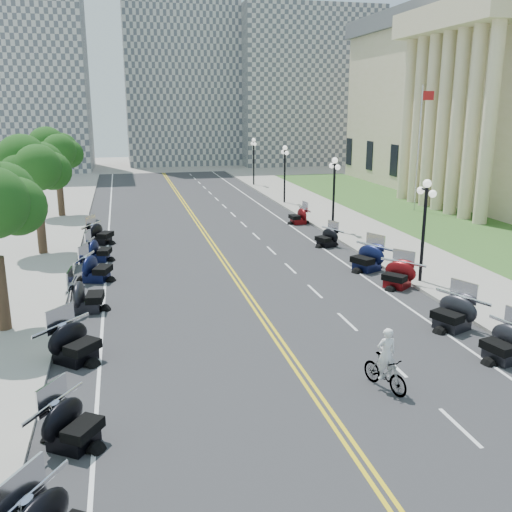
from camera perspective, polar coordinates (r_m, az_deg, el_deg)
ground at (r=22.41m, az=1.46°, el=-7.29°), size 160.00×160.00×0.00m
road at (r=31.68m, az=-3.13°, el=-0.64°), size 16.00×90.00×0.01m
centerline_yellow_a at (r=31.66m, az=-3.35°, el=-0.64°), size 0.12×90.00×0.00m
centerline_yellow_b at (r=31.70m, az=-2.92°, el=-0.62°), size 0.12×90.00×0.00m
edge_line_north at (r=33.35m, az=7.75°, el=0.05°), size 0.12×90.00×0.00m
edge_line_south at (r=31.25m, az=-14.76°, el=-1.33°), size 0.12×90.00×0.00m
lane_dash_4 at (r=17.00m, az=19.71°, el=-15.82°), size 0.12×2.00×0.00m
lane_dash_5 at (r=20.04m, az=13.49°, el=-10.47°), size 0.12×2.00×0.00m
lane_dash_6 at (r=23.37m, az=9.12°, el=-6.50°), size 0.12×2.00×0.00m
lane_dash_7 at (r=26.88m, az=5.91°, el=-3.52°), size 0.12×2.00×0.00m
lane_dash_8 at (r=30.52m, az=3.46°, el=-1.23°), size 0.12×2.00×0.00m
lane_dash_9 at (r=34.23m, az=1.55°, el=0.56°), size 0.12×2.00×0.00m
lane_dash_10 at (r=38.01m, az=0.01°, el=2.01°), size 0.12×2.00×0.00m
lane_dash_11 at (r=41.82m, az=-1.25°, el=3.19°), size 0.12×2.00×0.00m
lane_dash_12 at (r=45.67m, az=-2.30°, el=4.17°), size 0.12×2.00×0.00m
lane_dash_13 at (r=49.54m, az=-3.19°, el=5.00°), size 0.12×2.00×0.00m
lane_dash_14 at (r=53.43m, az=-3.95°, el=5.70°), size 0.12×2.00×0.00m
lane_dash_15 at (r=57.34m, az=-4.61°, el=6.31°), size 0.12×2.00×0.00m
lane_dash_16 at (r=61.25m, az=-5.19°, el=6.84°), size 0.12×2.00×0.00m
lane_dash_17 at (r=65.18m, az=-5.70°, el=7.31°), size 0.12×2.00×0.00m
lane_dash_18 at (r=69.12m, az=-6.15°, el=7.72°), size 0.12×2.00×0.00m
lane_dash_19 at (r=73.06m, az=-6.56°, el=8.09°), size 0.12×2.00×0.00m
sidewalk_north at (r=34.99m, az=14.04°, el=0.54°), size 5.00×90.00×0.15m
sidewalk_south at (r=31.64m, az=-22.20°, el=-1.63°), size 5.00×90.00×0.15m
lawn at (r=45.17m, az=17.38°, el=3.43°), size 9.00×60.00×0.10m
distant_block_a at (r=83.17m, az=-23.06°, el=16.83°), size 18.00×14.00×26.00m
distant_block_b at (r=88.81m, az=-7.63°, el=18.92°), size 16.00×12.00×30.00m
distant_block_c at (r=89.39m, az=4.72°, el=16.40°), size 20.00×14.00×22.00m
street_lamp_2 at (r=28.41m, az=16.41°, el=2.36°), size 0.50×1.20×4.90m
street_lamp_3 at (r=39.10m, az=7.78°, el=6.09°), size 0.50×1.20×4.90m
street_lamp_4 at (r=50.38m, az=2.88°, el=8.14°), size 0.50×1.20×4.90m
street_lamp_5 at (r=61.94m, az=-0.23°, el=9.40°), size 0.50×1.20×4.90m
flagpole at (r=48.22m, az=15.94°, el=10.17°), size 1.10×0.20×10.00m
tree_3 at (r=34.59m, az=-21.18°, el=7.71°), size 4.80×4.80×9.20m
tree_4 at (r=46.46m, az=-19.29°, el=9.45°), size 4.80×4.80×9.20m
motorcycle_n_4 at (r=21.24m, az=23.64°, el=-7.83°), size 2.43×2.43×1.41m
motorcycle_n_5 at (r=23.41m, az=19.09°, el=-5.21°), size 2.78×2.78×1.48m
motorcycle_n_6 at (r=27.96m, az=13.98°, el=-1.69°), size 2.80×2.80×1.40m
motorcycle_n_7 at (r=30.49m, az=11.04°, el=-0.04°), size 2.90×2.90×1.53m
motorcycle_n_8 at (r=35.37m, az=7.08°, el=1.95°), size 2.30×2.30×1.26m
motorcycle_n_10 at (r=42.03m, az=4.26°, el=4.10°), size 2.02×2.02×1.31m
motorcycle_s_4 at (r=15.72m, az=-17.89°, el=-15.50°), size 2.71×2.71×1.37m
motorcycle_s_5 at (r=20.36m, az=-17.65°, el=-8.08°), size 3.03×3.03×1.50m
motorcycle_s_6 at (r=25.06m, az=-16.59°, el=-3.68°), size 2.32×2.32×1.50m
motorcycle_s_7 at (r=29.23m, az=-15.71°, el=-1.03°), size 2.69×2.69×1.47m
motorcycle_s_8 at (r=32.99m, az=-15.45°, el=0.68°), size 2.35×2.35×1.37m
motorcycle_s_9 at (r=37.08m, az=-15.31°, el=2.30°), size 2.80×2.80×1.47m
bicycle at (r=18.14m, az=12.77°, el=-11.33°), size 1.07×1.90×1.10m
cyclist_rider at (r=17.59m, az=13.02°, el=-7.28°), size 0.61×0.40×1.66m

